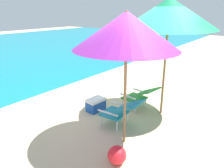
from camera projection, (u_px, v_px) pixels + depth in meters
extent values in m
plane|color=#CCB78E|center=(30.00, 84.00, 7.39)|extent=(40.00, 40.00, 0.00)
cube|color=teal|center=(114.00, 113.00, 4.68)|extent=(0.55, 0.53, 0.04)
cube|color=teal|center=(129.00, 106.00, 4.40)|extent=(0.55, 0.55, 0.27)
cylinder|color=silver|center=(101.00, 121.00, 4.67)|extent=(0.04, 0.04, 0.26)
cylinder|color=silver|center=(112.00, 113.00, 5.02)|extent=(0.04, 0.04, 0.26)
cylinder|color=silver|center=(117.00, 126.00, 4.45)|extent=(0.04, 0.04, 0.26)
cylinder|color=silver|center=(127.00, 118.00, 4.80)|extent=(0.04, 0.04, 0.26)
cube|color=silver|center=(108.00, 113.00, 4.44)|extent=(0.06, 0.50, 0.03)
cube|color=silver|center=(121.00, 104.00, 4.85)|extent=(0.06, 0.50, 0.03)
cube|color=#338E3D|center=(134.00, 98.00, 5.51)|extent=(0.59, 0.57, 0.04)
cube|color=#338E3D|center=(146.00, 92.00, 5.17)|extent=(0.59, 0.59, 0.27)
cylinder|color=silver|center=(122.00, 103.00, 5.55)|extent=(0.04, 0.04, 0.26)
cylinder|color=silver|center=(133.00, 99.00, 5.84)|extent=(0.04, 0.04, 0.26)
cylinder|color=silver|center=(135.00, 108.00, 5.27)|extent=(0.04, 0.04, 0.26)
cylinder|color=silver|center=(146.00, 103.00, 5.56)|extent=(0.04, 0.04, 0.26)
cube|color=silver|center=(128.00, 96.00, 5.29)|extent=(0.10, 0.50, 0.03)
cube|color=silver|center=(141.00, 91.00, 5.64)|extent=(0.10, 0.50, 0.03)
cylinder|color=olive|center=(125.00, 98.00, 3.85)|extent=(0.05, 0.05, 1.84)
cone|color=purple|center=(126.00, 30.00, 3.46)|extent=(2.45, 2.44, 0.63)
sphere|color=#4C3823|center=(127.00, 12.00, 3.37)|extent=(0.07, 0.07, 0.07)
cylinder|color=olive|center=(164.00, 73.00, 4.97)|extent=(0.05, 0.05, 2.07)
cone|color=#1E9E60|center=(169.00, 13.00, 4.54)|extent=(2.58, 2.57, 0.69)
sphere|color=red|center=(117.00, 155.00, 3.52)|extent=(0.32, 0.32, 0.32)
cube|color=#194CA5|center=(96.00, 106.00, 5.41)|extent=(0.48, 0.34, 0.26)
cube|color=white|center=(96.00, 100.00, 5.35)|extent=(0.50, 0.37, 0.06)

